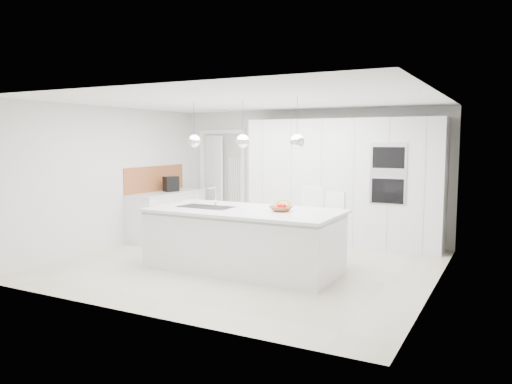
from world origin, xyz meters
The scene contains 26 objects.
floor centered at (0.00, 0.00, 0.00)m, with size 5.50×5.50×0.00m, color beige.
wall_back centered at (0.00, 2.50, 1.25)m, with size 5.50×5.50×0.00m, color silver.
wall_left centered at (-2.75, 0.00, 1.25)m, with size 5.00×5.00×0.00m, color silver.
ceiling centered at (0.00, 0.00, 2.50)m, with size 5.50×5.50×0.00m, color white.
tall_cabinets centered at (0.80, 2.20, 1.15)m, with size 3.60×0.60×2.30m, color silver.
oven_stack centered at (1.70, 1.89, 1.35)m, with size 0.62×0.04×1.05m, color #A5A5A8, non-canonical shape.
doorway_frame centered at (-1.95, 2.47, 1.02)m, with size 1.11×0.08×2.13m, color white, non-canonical shape.
hallway_door centered at (-2.20, 2.42, 1.00)m, with size 0.82×0.04×2.00m, color white.
radiator centered at (-1.63, 2.46, 0.85)m, with size 0.32×0.04×1.40m, color white, non-canonical shape.
left_base_cabinets centered at (-2.45, 1.20, 0.43)m, with size 0.60×1.80×0.86m, color silver.
left_worktop centered at (-2.45, 1.20, 0.88)m, with size 0.62×1.82×0.04m, color silver.
oak_backsplash centered at (-2.74, 1.20, 1.15)m, with size 0.02×1.80×0.50m, color #A85E35.
island_base centered at (0.10, -0.30, 0.43)m, with size 2.80×1.20×0.86m, color silver.
island_worktop centered at (0.10, -0.25, 0.88)m, with size 2.84×1.40×0.04m, color silver.
island_sink centered at (-0.55, -0.30, 0.82)m, with size 0.84×0.44×0.18m, color #3F3F42, non-canonical shape.
island_tap centered at (-0.50, -0.10, 1.05)m, with size 0.02×0.02×0.30m, color white.
pendant_left centered at (-0.75, -0.30, 1.90)m, with size 0.20×0.20×0.20m, color white.
pendant_mid centered at (0.10, -0.30, 1.90)m, with size 0.20×0.20×0.20m, color white.
pendant_right centered at (0.95, -0.30, 1.90)m, with size 0.20×0.20×0.20m, color white.
fruit_bowl centered at (0.66, -0.19, 0.94)m, with size 0.32×0.32×0.08m, color #A85E35.
espresso_machine centered at (-2.43, 1.30, 1.05)m, with size 0.18×0.28×0.30m, color black.
bar_stool_left centered at (0.76, 0.64, 0.59)m, with size 0.39×0.54×1.18m, color white, non-canonical shape.
bar_stool_right centered at (1.18, 0.55, 0.56)m, with size 0.37×0.51×1.12m, color white, non-canonical shape.
apple_a centered at (0.71, -0.21, 0.97)m, with size 0.08×0.08×0.08m, color #BD0600.
apple_b centered at (0.66, -0.22, 0.97)m, with size 0.08×0.08×0.08m, color #BD0600.
banana_bunch centered at (0.69, -0.17, 1.02)m, with size 0.21×0.21×0.03m, color gold.
Camera 1 is at (3.63, -6.63, 1.92)m, focal length 35.00 mm.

